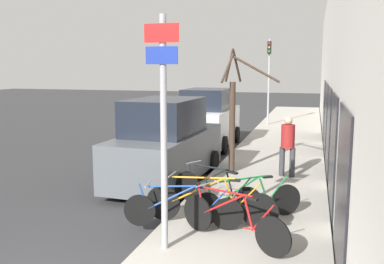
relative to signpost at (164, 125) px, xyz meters
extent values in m
plane|color=#333335|center=(-1.46, 8.58, -2.25)|extent=(80.00, 80.00, 0.00)
cube|color=#ADA89E|center=(1.14, 11.38, -2.18)|extent=(3.20, 32.00, 0.15)
cube|color=silver|center=(2.89, 11.38, 1.00)|extent=(0.20, 32.00, 6.50)
cube|color=black|center=(2.77, -0.06, -0.87)|extent=(0.03, 2.30, 2.46)
cube|color=black|center=(2.77, 3.17, -0.87)|extent=(0.03, 2.30, 2.46)
cube|color=black|center=(2.77, 6.40, -0.87)|extent=(0.03, 2.30, 2.46)
cube|color=black|center=(2.77, 9.62, -0.87)|extent=(0.03, 2.30, 2.46)
cube|color=black|center=(2.77, 12.85, -0.87)|extent=(0.03, 2.30, 2.46)
cylinder|color=#939399|center=(0.00, 0.01, -0.18)|extent=(0.11, 0.11, 3.85)
cube|color=red|center=(0.00, -0.06, 1.45)|extent=(0.57, 0.02, 0.29)
cube|color=navy|center=(0.00, -0.06, 1.11)|extent=(0.53, 0.02, 0.28)
cylinder|color=black|center=(0.33, 0.91, -1.76)|extent=(0.62, 0.35, 0.68)
cylinder|color=black|center=(1.78, 0.15, -1.76)|extent=(0.62, 0.35, 0.68)
cylinder|color=red|center=(0.88, 0.63, -1.45)|extent=(0.83, 0.46, 0.56)
cylinder|color=red|center=(0.95, 0.59, -1.21)|extent=(0.96, 0.53, 0.09)
cylinder|color=red|center=(1.35, 0.38, -1.47)|extent=(0.19, 0.12, 0.49)
cylinder|color=red|center=(1.53, 0.28, -1.74)|extent=(0.52, 0.29, 0.08)
cylinder|color=red|center=(1.60, 0.24, -1.50)|extent=(0.40, 0.23, 0.54)
cylinder|color=red|center=(0.40, 0.87, -1.47)|extent=(0.19, 0.12, 0.59)
cube|color=black|center=(1.42, 0.34, -1.22)|extent=(0.21, 0.16, 0.04)
cylinder|color=#99999E|center=(0.48, 0.84, -1.19)|extent=(0.23, 0.40, 0.02)
cylinder|color=black|center=(-0.80, 0.83, -1.79)|extent=(0.62, 0.13, 0.62)
cylinder|color=black|center=(0.86, 1.09, -1.79)|extent=(0.62, 0.13, 0.62)
cylinder|color=#1E4799|center=(-0.18, 0.93, -1.50)|extent=(0.93, 0.18, 0.51)
cylinder|color=#1E4799|center=(-0.10, 0.94, -1.29)|extent=(1.09, 0.20, 0.08)
cylinder|color=#1E4799|center=(0.36, 1.01, -1.53)|extent=(0.20, 0.07, 0.45)
cylinder|color=#1E4799|center=(0.57, 1.04, -1.77)|extent=(0.59, 0.12, 0.08)
cylinder|color=#1E4799|center=(0.65, 1.05, -1.55)|extent=(0.44, 0.10, 0.50)
cylinder|color=#1E4799|center=(-0.72, 0.84, -1.53)|extent=(0.20, 0.06, 0.54)
cube|color=black|center=(0.44, 1.02, -1.29)|extent=(0.21, 0.11, 0.04)
cylinder|color=#99999E|center=(-0.64, 0.86, -1.26)|extent=(0.09, 0.44, 0.02)
cylinder|color=black|center=(-0.48, 1.26, -1.75)|extent=(0.71, 0.04, 0.71)
cylinder|color=black|center=(1.44, 1.27, -1.75)|extent=(0.71, 0.04, 0.71)
cylinder|color=orange|center=(0.24, 1.26, -1.42)|extent=(1.07, 0.04, 0.58)
cylinder|color=orange|center=(0.34, 1.26, -1.17)|extent=(1.25, 0.04, 0.09)
cylinder|color=orange|center=(0.86, 1.27, -1.45)|extent=(0.23, 0.04, 0.51)
cylinder|color=orange|center=(1.10, 1.27, -1.72)|extent=(0.67, 0.03, 0.08)
cylinder|color=orange|center=(1.20, 1.27, -1.47)|extent=(0.50, 0.03, 0.57)
cylinder|color=orange|center=(-0.38, 1.26, -1.45)|extent=(0.22, 0.03, 0.61)
cube|color=black|center=(0.96, 1.27, -1.18)|extent=(0.20, 0.08, 0.04)
cylinder|color=#99999E|center=(-0.29, 1.26, -1.15)|extent=(0.03, 0.44, 0.02)
cylinder|color=black|center=(0.41, 1.22, -1.78)|extent=(0.56, 0.40, 0.65)
cylinder|color=black|center=(1.86, 2.22, -1.78)|extent=(0.56, 0.40, 0.65)
cylinder|color=#197233|center=(0.95, 1.60, -1.47)|extent=(0.83, 0.59, 0.54)
cylinder|color=#197233|center=(1.03, 1.65, -1.25)|extent=(0.97, 0.68, 0.08)
cylinder|color=#197233|center=(1.42, 1.92, -1.50)|extent=(0.19, 0.15, 0.47)
cylinder|color=#197233|center=(1.61, 2.05, -1.75)|extent=(0.53, 0.37, 0.08)
cylinder|color=#197233|center=(1.68, 2.10, -1.52)|extent=(0.40, 0.28, 0.52)
cylinder|color=#197233|center=(0.48, 1.27, -1.50)|extent=(0.19, 0.14, 0.56)
cube|color=black|center=(1.50, 1.97, -1.25)|extent=(0.21, 0.18, 0.04)
cylinder|color=#99999E|center=(0.55, 1.32, -1.22)|extent=(0.27, 0.38, 0.02)
cylinder|color=black|center=(-0.34, 2.60, -1.76)|extent=(0.61, 0.38, 0.69)
cylinder|color=black|center=(1.19, 1.69, -1.76)|extent=(0.61, 0.38, 0.69)
cylinder|color=black|center=(0.23, 2.26, -1.43)|extent=(0.88, 0.54, 0.57)
cylinder|color=black|center=(0.31, 2.21, -1.19)|extent=(1.02, 0.62, 0.09)
cylinder|color=black|center=(0.73, 1.96, -1.46)|extent=(0.20, 0.14, 0.50)
cylinder|color=black|center=(0.92, 1.85, -1.73)|extent=(0.55, 0.34, 0.08)
cylinder|color=black|center=(1.00, 1.80, -1.49)|extent=(0.42, 0.26, 0.56)
cylinder|color=black|center=(-0.27, 2.55, -1.46)|extent=(0.20, 0.13, 0.60)
cube|color=black|center=(0.81, 1.92, -1.20)|extent=(0.21, 0.17, 0.04)
cylinder|color=#99999E|center=(-0.19, 2.51, -1.17)|extent=(0.24, 0.39, 0.02)
cube|color=#51565B|center=(-1.52, 4.52, -1.46)|extent=(2.03, 4.79, 1.21)
cube|color=black|center=(-1.53, 4.33, -0.38)|extent=(1.74, 2.52, 0.95)
cylinder|color=black|center=(-2.37, 6.02, -1.91)|extent=(0.25, 0.69, 0.68)
cylinder|color=black|center=(-0.55, 5.93, -1.91)|extent=(0.25, 0.69, 0.68)
cylinder|color=black|center=(-2.50, 3.10, -1.91)|extent=(0.25, 0.69, 0.68)
cylinder|color=black|center=(-0.68, 3.01, -1.91)|extent=(0.25, 0.69, 0.68)
cube|color=silver|center=(-1.72, 10.07, -1.39)|extent=(1.82, 4.25, 1.35)
cube|color=black|center=(-1.72, 9.90, -0.31)|extent=(1.64, 2.21, 0.81)
cylinder|color=black|center=(-2.63, 11.39, -1.91)|extent=(0.22, 0.68, 0.68)
cylinder|color=black|center=(-0.81, 11.39, -1.91)|extent=(0.22, 0.68, 0.68)
cylinder|color=black|center=(-2.64, 8.76, -1.91)|extent=(0.22, 0.68, 0.68)
cylinder|color=black|center=(-0.81, 8.76, -1.91)|extent=(0.22, 0.68, 0.68)
cylinder|color=#333338|center=(1.53, 5.53, -1.69)|extent=(0.15, 0.15, 0.82)
cylinder|color=#333338|center=(1.82, 5.47, -1.69)|extent=(0.15, 0.15, 0.82)
cylinder|color=maroon|center=(1.68, 5.50, -0.96)|extent=(0.37, 0.37, 0.65)
sphere|color=tan|center=(1.68, 5.50, -0.53)|extent=(0.22, 0.22, 0.22)
cylinder|color=#3D2D23|center=(0.10, 5.55, -0.79)|extent=(0.17, 0.17, 2.62)
cylinder|color=#3D2D23|center=(-0.06, 5.80, 0.98)|extent=(0.39, 0.58, 0.96)
cylinder|color=#3D2D23|center=(-0.02, 5.32, 0.91)|extent=(0.31, 0.54, 0.82)
cylinder|color=#3D2D23|center=(0.75, 5.61, 0.87)|extent=(1.34, 0.19, 0.77)
cylinder|color=#3D2D23|center=(0.14, 5.92, 0.96)|extent=(0.17, 0.79, 0.93)
cylinder|color=#939399|center=(-0.01, 16.51, 0.15)|extent=(0.10, 0.10, 4.50)
cube|color=black|center=(-0.01, 16.41, 1.95)|extent=(0.20, 0.16, 0.64)
sphere|color=red|center=(-0.01, 16.32, 2.15)|extent=(0.11, 0.11, 0.11)
sphere|color=orange|center=(-0.01, 16.32, 1.95)|extent=(0.11, 0.11, 0.11)
sphere|color=green|center=(-0.01, 16.32, 1.75)|extent=(0.11, 0.11, 0.11)
camera|label=1|loc=(2.32, -6.46, 0.92)|focal=40.00mm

